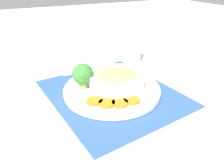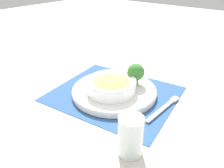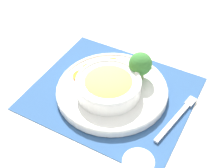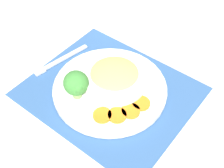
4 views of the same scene
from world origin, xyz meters
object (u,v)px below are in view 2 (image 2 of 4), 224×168
object	(u,v)px
bowl	(111,84)
water_glass	(130,138)
broccoli_floret	(136,72)
fork	(166,106)

from	to	relation	value
bowl	water_glass	size ratio (longest dim) A/B	1.63
broccoli_floret	fork	world-z (taller)	broccoli_floret
broccoli_floret	fork	distance (m)	0.17
broccoli_floret	bowl	bearing A→B (deg)	-110.01
broccoli_floret	water_glass	xyz separation A→B (m)	(0.17, -0.28, -0.02)
bowl	fork	xyz separation A→B (m)	(0.19, 0.05, -0.04)
water_glass	fork	xyz separation A→B (m)	(-0.02, 0.23, -0.04)
fork	broccoli_floret	bearing A→B (deg)	166.99
bowl	broccoli_floret	distance (m)	0.11
water_glass	fork	distance (m)	0.24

